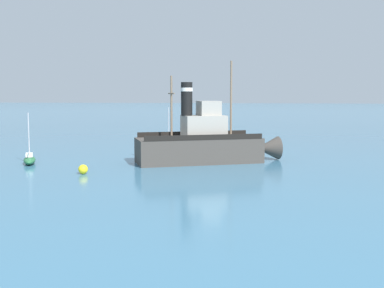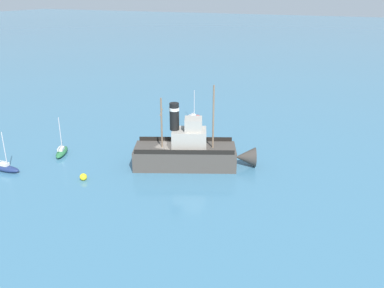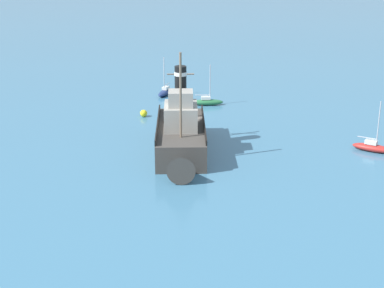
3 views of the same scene
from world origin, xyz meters
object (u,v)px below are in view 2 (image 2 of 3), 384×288
(sailboat_green, at_px, (62,152))
(sailboat_red, at_px, (193,118))
(sailboat_navy, at_px, (6,168))
(old_tugboat, at_px, (190,152))
(mooring_buoy, at_px, (83,177))

(sailboat_green, distance_m, sailboat_red, 22.26)
(sailboat_green, bearing_deg, sailboat_red, 154.76)
(sailboat_navy, bearing_deg, old_tugboat, 118.40)
(sailboat_navy, distance_m, sailboat_red, 29.38)
(sailboat_green, height_order, mooring_buoy, sailboat_green)
(old_tugboat, relative_size, mooring_buoy, 18.20)
(sailboat_navy, height_order, sailboat_red, same)
(sailboat_red, bearing_deg, mooring_buoy, -5.04)
(old_tugboat, xyz_separation_m, sailboat_navy, (10.27, -18.99, -1.40))
(sailboat_green, height_order, sailboat_red, same)
(old_tugboat, height_order, sailboat_navy, old_tugboat)
(old_tugboat, xyz_separation_m, sailboat_green, (3.58, -16.50, -1.40))
(sailboat_red, relative_size, mooring_buoy, 6.12)
(sailboat_navy, bearing_deg, sailboat_red, 155.93)
(old_tugboat, bearing_deg, sailboat_red, -157.06)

